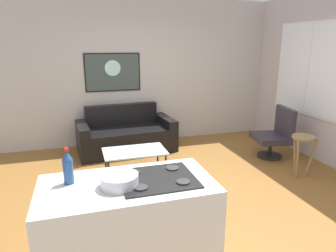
{
  "coord_description": "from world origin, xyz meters",
  "views": [
    {
      "loc": [
        -1.26,
        -3.44,
        1.94
      ],
      "look_at": [
        0.04,
        0.9,
        0.7
      ],
      "focal_mm": 32.09,
      "sensor_mm": 36.0,
      "label": 1
    }
  ],
  "objects": [
    {
      "name": "mixing_bowl",
      "position": [
        -1.01,
        -1.32,
        0.93
      ],
      "size": [
        0.29,
        0.29,
        0.1
      ],
      "color": "silver",
      "rests_on": "kitchen_counter"
    },
    {
      "name": "soda_bottle",
      "position": [
        -1.38,
        -1.15,
        1.02
      ],
      "size": [
        0.08,
        0.08,
        0.29
      ],
      "color": "navy",
      "rests_on": "kitchen_counter"
    },
    {
      "name": "couch",
      "position": [
        -0.47,
        1.93,
        0.28
      ],
      "size": [
        1.81,
        1.0,
        0.82
      ],
      "color": "black",
      "rests_on": "ground"
    },
    {
      "name": "back_wall",
      "position": [
        0.0,
        2.42,
        1.4
      ],
      "size": [
        6.4,
        0.05,
        2.8
      ],
      "primitive_type": "cube",
      "color": "#BAB3AB",
      "rests_on": "ground"
    },
    {
      "name": "kitchen_counter",
      "position": [
        -0.95,
        -1.28,
        0.44
      ],
      "size": [
        1.38,
        0.72,
        0.91
      ],
      "color": "white",
      "rests_on": "ground"
    },
    {
      "name": "armchair",
      "position": [
        1.98,
        0.82,
        0.42
      ],
      "size": [
        0.68,
        0.7,
        0.89
      ],
      "color": "black",
      "rests_on": "ground"
    },
    {
      "name": "window",
      "position": [
        2.59,
        0.9,
        1.52
      ],
      "size": [
        0.03,
        1.64,
        1.6
      ],
      "color": "silver"
    },
    {
      "name": "bar_stool",
      "position": [
        1.86,
        0.01,
        0.5
      ],
      "size": [
        0.38,
        0.37,
        0.64
      ],
      "color": "olive",
      "rests_on": "ground"
    },
    {
      "name": "ground",
      "position": [
        0.0,
        0.0,
        -0.02
      ],
      "size": [
        6.4,
        6.4,
        0.04
      ],
      "primitive_type": "cube",
      "color": "brown"
    },
    {
      "name": "wall_painting",
      "position": [
        -0.61,
        2.38,
        1.42
      ],
      "size": [
        1.05,
        0.03,
        0.72
      ],
      "color": "black"
    },
    {
      "name": "coffee_table",
      "position": [
        -0.53,
        0.72,
        0.38
      ],
      "size": [
        0.92,
        0.56,
        0.41
      ],
      "color": "silver",
      "rests_on": "ground"
    }
  ]
}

